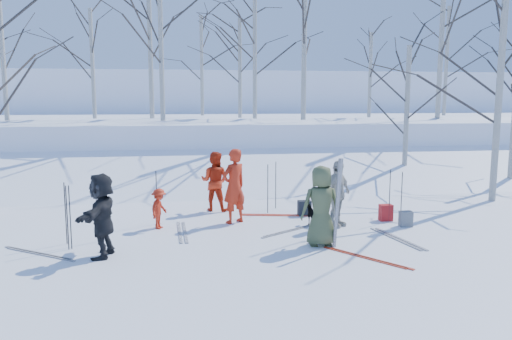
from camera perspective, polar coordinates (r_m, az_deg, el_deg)
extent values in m
plane|color=white|center=(11.49, 1.11, -7.49)|extent=(120.00, 120.00, 0.00)
cube|color=white|center=(18.24, -2.55, -1.15)|extent=(70.00, 9.49, 4.12)
cube|color=white|center=(28.05, -4.69, 3.84)|extent=(70.00, 18.00, 2.20)
cube|color=white|center=(48.95, -6.36, 6.82)|extent=(90.00, 30.00, 6.00)
imported|color=#454F2F|center=(10.62, 7.45, -4.09)|extent=(0.84, 0.55, 1.72)
imported|color=red|center=(12.45, -2.52, -1.85)|extent=(0.82, 0.75, 1.87)
imported|color=red|center=(13.88, -4.74, -1.29)|extent=(0.98, 0.88, 1.65)
imported|color=red|center=(12.20, -11.01, -4.36)|extent=(0.59, 0.72, 0.97)
imported|color=beige|center=(12.27, 9.25, -2.70)|extent=(1.00, 0.87, 1.62)
imported|color=black|center=(10.26, -17.21, -4.96)|extent=(0.78, 1.61, 1.67)
imported|color=black|center=(12.36, 6.92, -5.17)|extent=(0.62, 0.64, 0.52)
cube|color=silver|center=(10.46, 9.26, -3.80)|extent=(0.12, 0.17, 1.90)
cube|color=silver|center=(10.50, 9.33, -3.76)|extent=(0.14, 0.23, 1.89)
cylinder|color=black|center=(14.14, 2.27, -1.74)|extent=(0.02, 0.02, 1.34)
cylinder|color=black|center=(13.54, 1.35, -2.17)|extent=(0.02, 0.02, 1.34)
cylinder|color=black|center=(11.36, -17.75, -4.58)|extent=(0.02, 0.02, 1.34)
cylinder|color=black|center=(11.00, -20.77, -5.14)|extent=(0.02, 0.02, 1.34)
cylinder|color=black|center=(11.02, -20.47, -5.10)|extent=(0.02, 0.02, 1.34)
cylinder|color=black|center=(12.68, 16.28, -3.21)|extent=(0.02, 0.02, 1.34)
cylinder|color=black|center=(12.61, -11.29, -3.11)|extent=(0.02, 0.02, 1.34)
cylinder|color=black|center=(11.43, -20.94, -4.66)|extent=(0.02, 0.02, 1.34)
cylinder|color=black|center=(13.05, 15.02, -2.85)|extent=(0.02, 0.02, 1.34)
cube|color=#AE1A1B|center=(13.22, 14.61, -4.73)|extent=(0.32, 0.22, 0.42)
cube|color=slate|center=(12.76, 16.74, -5.36)|extent=(0.30, 0.20, 0.38)
cube|color=black|center=(13.42, 5.55, -4.35)|extent=(0.34, 0.24, 0.40)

